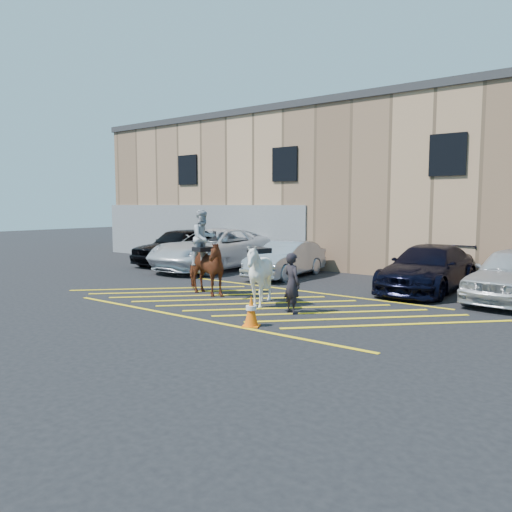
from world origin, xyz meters
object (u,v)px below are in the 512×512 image
Objects in this scene: car_white_pickup at (214,249)px; car_silver_sedan at (286,259)px; saddled_white at (259,275)px; car_black_suv at (181,246)px; traffic_cone at (251,311)px; handler at (292,283)px; car_blue_suv at (428,268)px; mounted_bay at (204,261)px.

car_white_pickup is 3.80m from car_silver_sedan.
car_silver_sedan is at bearing -2.03° from car_white_pickup.
car_black_suv is at bearing 147.48° from saddled_white.
traffic_cone is (7.59, -7.19, -0.52)m from car_white_pickup.
car_silver_sedan is 6.55m from handler.
car_blue_suv reaches higher than car_silver_sedan.
car_silver_sedan is at bearing -177.43° from car_blue_suv.
car_silver_sedan is 5.49m from car_blue_suv.
mounted_bay is (-5.36, -4.97, 0.33)m from car_blue_suv.
traffic_cone is at bearing -39.82° from car_black_suv.
car_black_suv is 1.00× the size of car_blue_suv.
handler reaches higher than car_blue_suv.
car_blue_suv is 3.23× the size of handler.
car_white_pickup is 10.47m from traffic_cone.
car_blue_suv is at bearing 61.22° from saddled_white.
car_silver_sedan is at bearing 116.44° from saddled_white.
mounted_bay is at bearing -92.61° from car_silver_sedan.
car_silver_sedan reaches higher than traffic_cone.
saddled_white is (8.91, -5.68, 0.01)m from car_black_suv.
car_blue_suv is (11.84, -0.36, -0.13)m from car_black_suv.
mounted_bay is 1.35× the size of saddled_white.
traffic_cone is (-1.69, -7.29, -0.38)m from car_blue_suv.
car_white_pickup is 9.31m from handler.
handler is (7.57, -5.42, -0.09)m from car_white_pickup.
saddled_white is (2.44, -0.35, -0.19)m from mounted_bay.
car_blue_suv is 6.08m from saddled_white.
mounted_bay is at bearing 15.58° from handler.
car_black_suv is 2.60× the size of saddled_white.
mounted_bay is 3.65× the size of traffic_cone.
car_white_pickup reaches higher than traffic_cone.
car_black_suv reaches higher than car_blue_suv.
car_blue_suv is 2.60× the size of saddled_white.
car_white_pickup is 1.51× the size of car_silver_sedan.
car_silver_sedan is 4.82m from mounted_bay.
car_black_suv is at bearing 143.00° from traffic_cone.
car_blue_suv is 1.93× the size of mounted_bay.
car_white_pickup is 8.22m from saddled_white.
saddled_white is 2.70× the size of traffic_cone.
car_black_suv is 2.60m from car_white_pickup.
car_black_suv is 6.38m from car_silver_sedan.
mounted_bay is (3.92, -4.87, 0.19)m from car_white_pickup.
handler reaches higher than car_silver_sedan.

